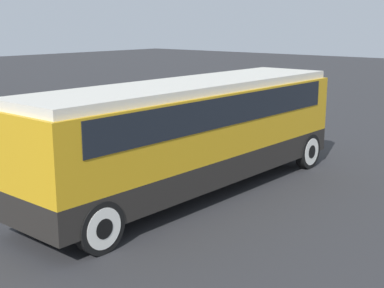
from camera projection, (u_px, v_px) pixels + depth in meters
ground_plane at (192, 193)px, 14.83m from camera, size 120.00×120.00×0.00m
tour_bus at (194, 126)px, 14.48m from camera, size 10.64×2.63×3.09m
parked_car_mid at (142, 126)px, 20.72m from camera, size 4.26×1.88×1.40m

